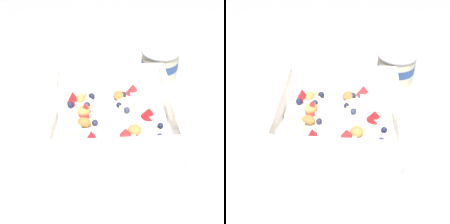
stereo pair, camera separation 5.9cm
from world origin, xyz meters
TOP-DOWN VIEW (x-y plane):
  - ground_plane at (0.00, 0.00)m, footprint 2.40×2.40m
  - fruit_bowl at (0.01, -0.01)m, footprint 0.22×0.22m
  - spoon at (0.18, -0.11)m, footprint 0.05×0.17m
  - yogurt_cup at (0.13, 0.15)m, footprint 0.08×0.08m

SIDE VIEW (x-z plane):
  - ground_plane at x=0.00m, z-range 0.00..0.00m
  - spoon at x=0.18m, z-range 0.00..0.01m
  - fruit_bowl at x=0.01m, z-range -0.01..0.05m
  - yogurt_cup at x=0.13m, z-range 0.00..0.07m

